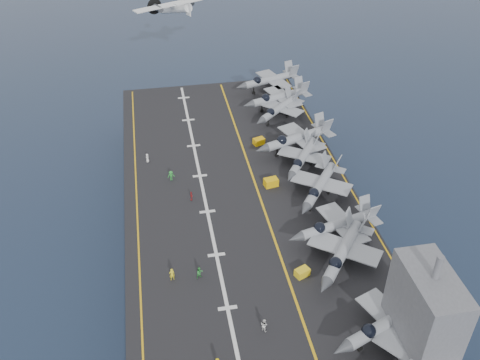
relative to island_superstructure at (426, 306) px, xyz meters
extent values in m
plane|color=#142135|center=(-15.00, 30.00, -17.90)|extent=(500.00, 500.00, 0.00)
cube|color=#56595E|center=(-15.00, 30.00, -12.90)|extent=(36.00, 90.00, 10.00)
cube|color=black|center=(-15.00, 30.00, -7.70)|extent=(38.00, 92.00, 0.40)
cube|color=gold|center=(-12.00, 30.00, -7.48)|extent=(0.35, 90.00, 0.02)
cube|color=silver|center=(-21.00, 30.00, -7.48)|extent=(0.50, 90.00, 0.02)
cube|color=gold|center=(-32.00, 30.00, -7.48)|extent=(0.25, 90.00, 0.02)
cube|color=gold|center=(3.50, 30.00, -7.48)|extent=(0.25, 90.00, 0.02)
imported|color=yellow|center=(-27.62, 16.28, -6.48)|extent=(1.34, 1.01, 2.03)
imported|color=green|center=(-23.86, 16.00, -6.56)|extent=(1.33, 1.13, 1.87)
imported|color=green|center=(-25.97, 39.68, -6.59)|extent=(1.17, 0.85, 1.82)
imported|color=maroon|center=(-23.14, 33.52, -6.68)|extent=(0.67, 0.99, 1.63)
imported|color=white|center=(-29.74, 46.08, -6.68)|extent=(0.87, 1.11, 1.65)
imported|color=silver|center=(-17.13, 5.78, -6.55)|extent=(1.32, 1.37, 1.91)
camera|label=1|loc=(-27.68, -35.76, 46.27)|focal=40.00mm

